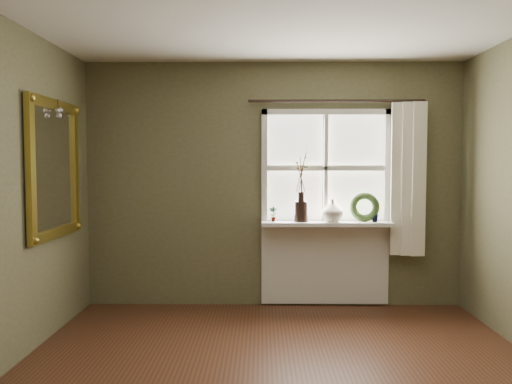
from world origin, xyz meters
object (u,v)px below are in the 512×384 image
at_px(dark_jug, 301,211).
at_px(cream_vase, 332,211).
at_px(gilt_mirror, 54,169).
at_px(wreath, 364,210).

height_order(dark_jug, cream_vase, cream_vase).
xyz_separation_m(cream_vase, gilt_mirror, (-2.57, -0.80, 0.45)).
bearing_deg(dark_jug, gilt_mirror, -160.31).
bearing_deg(gilt_mirror, wreath, 16.14).
height_order(wreath, gilt_mirror, gilt_mirror).
bearing_deg(wreath, gilt_mirror, -147.73).
bearing_deg(gilt_mirror, dark_jug, 19.69).
relative_size(wreath, gilt_mirror, 0.25).
bearing_deg(cream_vase, wreath, 6.64).
relative_size(dark_jug, cream_vase, 0.92).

